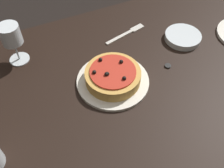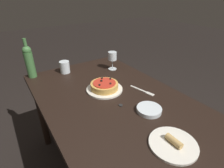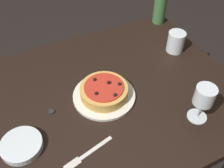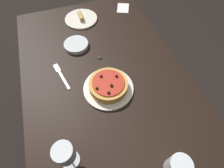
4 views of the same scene
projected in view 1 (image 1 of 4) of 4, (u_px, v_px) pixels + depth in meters
The scene contains 8 objects.
ground_plane at pixel (131, 159), 1.56m from camera, with size 14.00×14.00×0.00m, color black.
dining_table at pixel (140, 89), 1.04m from camera, with size 1.38×0.88×0.76m.
dinner_plate at pixel (113, 81), 0.94m from camera, with size 0.26×0.26×0.01m.
pizza at pixel (113, 76), 0.91m from camera, with size 0.20×0.20×0.06m.
wine_glass at pixel (11, 36), 0.92m from camera, with size 0.08×0.08×0.16m.
side_bowl at pixel (183, 37), 1.08m from camera, with size 0.15×0.15×0.02m.
fork at pixel (128, 33), 1.11m from camera, with size 0.20×0.06×0.00m.
bottle_cap at pixel (168, 66), 0.99m from camera, with size 0.02×0.02×0.01m.
Camera 1 is at (0.37, 0.54, 1.48)m, focal length 42.00 mm.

